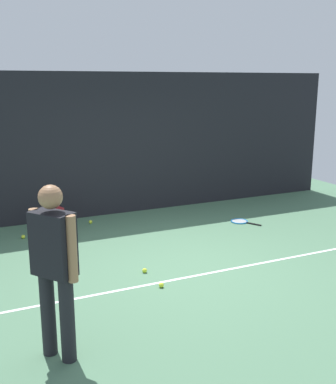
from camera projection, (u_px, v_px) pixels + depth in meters
The scene contains 10 objects.
ground_plane at pixel (179, 265), 6.72m from camera, with size 12.00×12.00×0.00m, color #4C7556.
back_fence at pixel (113, 145), 9.05m from camera, with size 10.00×0.10×2.77m, color black.
court_line at pixel (194, 276), 6.33m from camera, with size 9.00×0.05×0.00m, color white.
tennis_player at pixel (54, 263), 4.27m from camera, with size 0.41×0.45×1.70m.
tennis_racket at pixel (241, 221), 8.76m from camera, with size 0.45×0.62×0.03m.
backpack at pixel (56, 220), 8.20m from camera, with size 0.34×0.34×0.44m.
tennis_ball_near_player at pixel (161, 285), 5.98m from camera, with size 0.07×0.07×0.07m, color #CCE033.
tennis_ball_by_fence at pixel (145, 270), 6.44m from camera, with size 0.07×0.07×0.07m, color #CCE033.
tennis_ball_mid_court at pixel (23, 237), 7.84m from camera, with size 0.07×0.07×0.07m, color #CCE033.
tennis_ball_far_left at pixel (90, 222), 8.67m from camera, with size 0.07×0.07×0.07m, color #CCE033.
Camera 1 is at (-2.77, -5.65, 2.59)m, focal length 43.49 mm.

